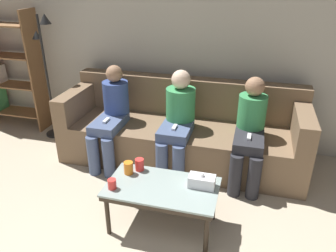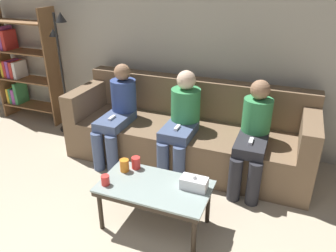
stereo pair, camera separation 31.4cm
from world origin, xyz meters
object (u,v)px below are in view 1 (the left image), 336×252
Objects in this scene: couch at (182,132)px; tissue_box at (202,181)px; seated_person_left_end at (112,114)px; seated_person_mid_left at (178,119)px; coffee_table at (162,191)px; cup_near_right at (140,165)px; standing_lamp at (47,65)px; seated_person_mid_right at (250,129)px; cup_far_center at (112,184)px; bookshelf at (0,71)px; cup_near_left at (128,168)px.

couch is 12.53× the size of tissue_box.
seated_person_mid_left reaches higher than seated_person_left_end.
coffee_table is 0.34m from cup_near_right.
tissue_box is 0.14× the size of standing_lamp.
coffee_table is 1.18m from seated_person_mid_right.
seated_person_mid_right is at bearing -18.10° from couch.
tissue_box is at bearing -29.75° from standing_lamp.
standing_lamp is at bearing 158.70° from seated_person_left_end.
cup_far_center is (-0.12, -0.32, -0.01)m from cup_near_right.
standing_lamp is at bearing -9.25° from bookshelf.
standing_lamp is (-1.65, 1.17, 0.50)m from cup_near_right.
cup_near_left is 1.31× the size of cup_far_center.
cup_far_center is 1.20m from seated_person_left_end.
tissue_box is at bearing -9.84° from cup_near_right.
coffee_table is 0.59× the size of standing_lamp.
bookshelf is 1.47× the size of seated_person_left_end.
seated_person_mid_left reaches higher than tissue_box.
seated_person_left_end is at bearing -161.57° from couch.
seated_person_mid_right reaches higher than couch.
cup_near_left is at bearing 78.59° from cup_far_center.
cup_far_center is at bearing -133.75° from seated_person_mid_right.
cup_near_right is 2.86m from bookshelf.
seated_person_mid_right is at bearing 0.18° from seated_person_left_end.
cup_near_left is at bearing -102.02° from couch.
cup_far_center is 0.08× the size of seated_person_mid_right.
cup_near_right is 0.50× the size of tissue_box.
couch is at bearing -4.78° from standing_lamp.
tissue_box reaches higher than cup_near_right.
tissue_box reaches higher than coffee_table.
tissue_box is 2.62m from standing_lamp.
seated_person_left_end is at bearing -179.82° from seated_person_mid_right.
seated_person_left_end reaches higher than tissue_box.
seated_person_mid_right is (1.05, 1.10, 0.12)m from cup_far_center.
seated_person_mid_left is at bearing 74.99° from cup_near_left.
standing_lamp is 1.44× the size of seated_person_mid_left.
seated_person_mid_left reaches higher than seated_person_mid_right.
cup_near_left is at bearing -29.73° from bookshelf.
bookshelf is (-2.39, 1.64, 0.33)m from cup_far_center.
cup_near_left is 0.25m from cup_far_center.
bookshelf is 2.73m from seated_person_mid_left.
seated_person_mid_right reaches higher than tissue_box.
seated_person_left_end is at bearing 122.09° from cup_near_left.
cup_near_right is 0.07× the size of bookshelf.
couch is 31.67× the size of cup_far_center.
seated_person_mid_right is at bearing 40.41° from cup_near_left.
standing_lamp is at bearing 175.22° from couch.
bookshelf reaches higher than cup_near_left.
coffee_table is at bearing -17.43° from cup_near_left.
coffee_table is 3.19m from bookshelf.
tissue_box is 0.20× the size of seated_person_left_end.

